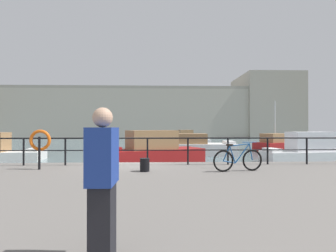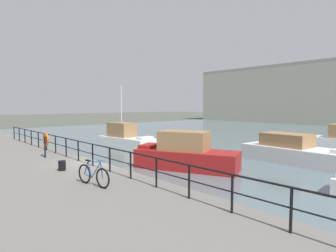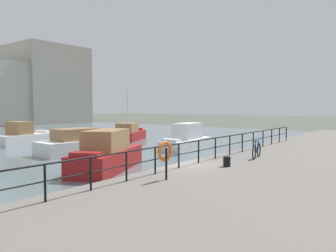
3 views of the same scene
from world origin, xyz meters
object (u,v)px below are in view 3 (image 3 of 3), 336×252
(parked_bicycle, at_px, (257,150))
(moored_red_daysailer, at_px, (129,133))
(moored_small_launch, at_px, (81,143))
(mooring_bollard, at_px, (227,161))
(life_ring_stand, at_px, (165,153))
(moored_blue_motorboat, at_px, (187,139))
(moored_cabin_cruiser, at_px, (107,154))
(moored_harbor_tender, at_px, (23,136))

(parked_bicycle, bearing_deg, moored_red_daysailer, 51.59)
(moored_small_launch, relative_size, mooring_bollard, 16.58)
(life_ring_stand, bearing_deg, moored_red_daysailer, 46.87)
(mooring_bollard, distance_m, life_ring_stand, 3.83)
(mooring_bollard, xyz_separation_m, life_ring_stand, (-3.72, 0.56, 0.75))
(moored_small_launch, height_order, mooring_bollard, moored_small_launch)
(moored_blue_motorboat, bearing_deg, parked_bicycle, 43.64)
(moored_cabin_cruiser, bearing_deg, moored_small_launch, -142.36)
(moored_cabin_cruiser, height_order, parked_bicycle, moored_cabin_cruiser)
(life_ring_stand, bearing_deg, moored_small_launch, 62.28)
(moored_harbor_tender, bearing_deg, mooring_bollard, -105.76)
(parked_bicycle, bearing_deg, moored_harbor_tender, 77.81)
(moored_blue_motorboat, height_order, mooring_bollard, moored_blue_motorboat)
(moored_harbor_tender, xyz_separation_m, life_ring_stand, (-7.88, -23.78, 1.28))
(moored_small_launch, bearing_deg, mooring_bollard, -100.71)
(moored_red_daysailer, bearing_deg, moored_small_launch, 176.97)
(life_ring_stand, bearing_deg, moored_harbor_tender, 71.67)
(moored_small_launch, height_order, life_ring_stand, life_ring_stand)
(mooring_bollard, bearing_deg, parked_bicycle, -1.57)
(moored_red_daysailer, bearing_deg, moored_cabin_cruiser, -166.37)
(moored_cabin_cruiser, relative_size, parked_bicycle, 3.86)
(moored_small_launch, distance_m, life_ring_stand, 16.18)
(moored_cabin_cruiser, relative_size, mooring_bollard, 15.37)
(moored_blue_motorboat, bearing_deg, moored_cabin_cruiser, 3.61)
(moored_cabin_cruiser, distance_m, parked_bicycle, 8.46)
(moored_blue_motorboat, distance_m, parked_bicycle, 12.89)
(parked_bicycle, xyz_separation_m, mooring_bollard, (-3.13, 0.09, -0.17))
(moored_cabin_cruiser, height_order, life_ring_stand, life_ring_stand)
(moored_cabin_cruiser, xyz_separation_m, moored_harbor_tender, (4.10, 16.57, -0.15))
(moored_cabin_cruiser, xyz_separation_m, life_ring_stand, (-3.78, -7.22, 1.13))
(moored_red_daysailer, distance_m, life_ring_stand, 25.31)
(moored_blue_motorboat, distance_m, life_ring_stand, 17.74)
(parked_bicycle, bearing_deg, moored_blue_motorboat, 40.28)
(moored_red_daysailer, height_order, moored_small_launch, moored_red_daysailer)
(parked_bicycle, distance_m, mooring_bollard, 3.13)
(moored_red_daysailer, distance_m, moored_blue_motorboat, 9.49)
(moored_harbor_tender, xyz_separation_m, mooring_bollard, (-4.16, -24.35, 0.53))
(moored_harbor_tender, distance_m, life_ring_stand, 25.09)
(moored_blue_motorboat, bearing_deg, moored_harbor_tender, -70.00)
(moored_small_launch, relative_size, parked_bicycle, 4.16)
(parked_bicycle, bearing_deg, life_ring_stand, 164.82)
(moored_cabin_cruiser, bearing_deg, moored_red_daysailer, -164.80)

